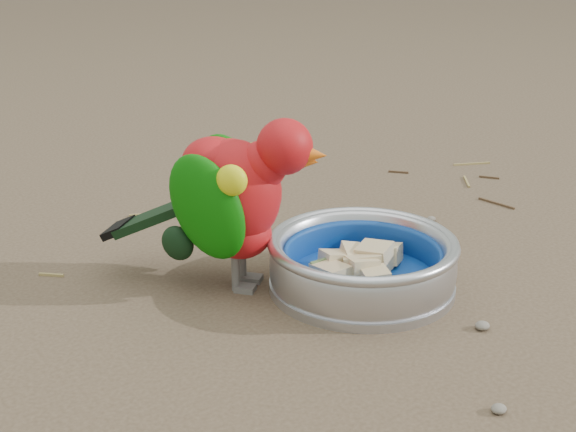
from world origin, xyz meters
TOP-DOWN VIEW (x-y plane):
  - ground at (0.00, 0.00)m, footprint 60.00×60.00m
  - food_bowl at (-0.04, 0.09)m, footprint 0.21×0.21m
  - bowl_wall at (-0.04, 0.09)m, footprint 0.21×0.21m
  - fruit_wedges at (-0.04, 0.09)m, footprint 0.13×0.13m
  - lory_parrot at (-0.15, 0.18)m, footprint 0.24×0.25m
  - ground_debris at (-0.05, 0.06)m, footprint 0.90×0.80m

SIDE VIEW (x-z plane):
  - ground at x=0.00m, z-range 0.00..0.00m
  - ground_debris at x=-0.05m, z-range 0.00..0.01m
  - food_bowl at x=-0.04m, z-range 0.00..0.02m
  - fruit_wedges at x=-0.04m, z-range 0.02..0.05m
  - bowl_wall at x=-0.04m, z-range 0.02..0.06m
  - lory_parrot at x=-0.15m, z-range 0.00..0.19m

